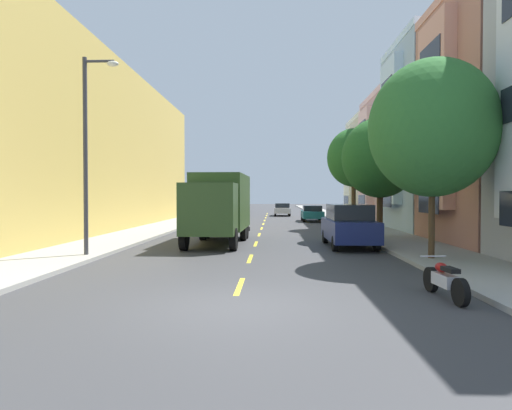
% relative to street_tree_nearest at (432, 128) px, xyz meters
% --- Properties ---
extents(ground_plane, '(160.00, 160.00, 0.00)m').
position_rel_street_tree_nearest_xyz_m(ground_plane, '(-6.40, 23.57, -4.68)').
color(ground_plane, '#38383A').
extents(sidewalk_left, '(3.20, 120.00, 0.14)m').
position_rel_street_tree_nearest_xyz_m(sidewalk_left, '(-13.50, 21.57, -4.61)').
color(sidewalk_left, '#99968E').
rests_on(sidewalk_left, ground_plane).
extents(sidewalk_right, '(3.20, 120.00, 0.14)m').
position_rel_street_tree_nearest_xyz_m(sidewalk_right, '(0.70, 21.57, -4.61)').
color(sidewalk_right, '#99968E').
rests_on(sidewalk_right, ground_plane).
extents(lane_centerline_dashes, '(0.14, 47.20, 0.01)m').
position_rel_street_tree_nearest_xyz_m(lane_centerline_dashes, '(-6.40, 18.07, -4.68)').
color(lane_centerline_dashes, yellow).
rests_on(lane_centerline_dashes, ground_plane).
extents(townhouse_third_powder_blue, '(10.98, 7.79, 12.32)m').
position_rel_street_tree_nearest_xyz_m(townhouse_third_powder_blue, '(7.38, 13.43, 1.28)').
color(townhouse_third_powder_blue, '#9EB7CC').
rests_on(townhouse_third_powder_blue, ground_plane).
extents(townhouse_fourth_rose, '(12.21, 7.79, 10.56)m').
position_rel_street_tree_nearest_xyz_m(townhouse_fourth_rose, '(7.99, 21.42, 0.40)').
color(townhouse_fourth_rose, '#CC9E9E').
rests_on(townhouse_fourth_rose, ground_plane).
extents(townhouse_fifth_cream, '(12.59, 7.79, 10.10)m').
position_rel_street_tree_nearest_xyz_m(townhouse_fifth_cream, '(8.19, 29.41, 0.17)').
color(townhouse_fifth_cream, beige).
rests_on(townhouse_fifth_cream, ground_plane).
extents(apartment_block_opposite, '(10.00, 36.00, 10.87)m').
position_rel_street_tree_nearest_xyz_m(apartment_block_opposite, '(-20.10, 13.57, 0.75)').
color(apartment_block_opposite, tan).
rests_on(apartment_block_opposite, ground_plane).
extents(street_tree_nearest, '(4.39, 4.39, 6.95)m').
position_rel_street_tree_nearest_xyz_m(street_tree_nearest, '(0.00, 0.00, 0.00)').
color(street_tree_nearest, '#47331E').
rests_on(street_tree_nearest, sidewalk_right).
extents(street_tree_second, '(3.96, 3.96, 6.26)m').
position_rel_street_tree_nearest_xyz_m(street_tree_second, '(0.00, 7.67, -0.39)').
color(street_tree_second, '#47331E').
rests_on(street_tree_second, sidewalk_right).
extents(street_tree_third, '(3.68, 3.68, 6.84)m').
position_rel_street_tree_nearest_xyz_m(street_tree_third, '(0.00, 15.34, 0.26)').
color(street_tree_third, '#47331E').
rests_on(street_tree_third, sidewalk_right).
extents(street_lamp, '(1.35, 0.28, 7.29)m').
position_rel_street_tree_nearest_xyz_m(street_lamp, '(-12.36, 0.43, -0.35)').
color(street_lamp, '#38383D').
rests_on(street_lamp, sidewalk_left).
extents(delivery_box_truck, '(2.61, 7.55, 3.38)m').
position_rel_street_tree_nearest_xyz_m(delivery_box_truck, '(-8.19, 5.96, -2.77)').
color(delivery_box_truck, '#2D471E').
rests_on(delivery_box_truck, ground_plane).
extents(parked_suv_navy, '(2.00, 4.82, 1.93)m').
position_rel_street_tree_nearest_xyz_m(parked_suv_navy, '(-2.13, 4.47, -3.70)').
color(parked_suv_navy, navy).
rests_on(parked_suv_navy, ground_plane).
extents(parked_pickup_charcoal, '(2.00, 5.30, 1.73)m').
position_rel_street_tree_nearest_xyz_m(parked_pickup_charcoal, '(-10.77, 45.29, -3.85)').
color(parked_pickup_charcoal, '#333338').
rests_on(parked_pickup_charcoal, ground_plane).
extents(parked_suv_white, '(2.02, 4.83, 1.93)m').
position_rel_street_tree_nearest_xyz_m(parked_suv_white, '(-10.70, 22.76, -3.70)').
color(parked_suv_white, silver).
rests_on(parked_suv_white, ground_plane).
extents(parked_suv_black, '(2.01, 4.82, 1.93)m').
position_rel_street_tree_nearest_xyz_m(parked_suv_black, '(-10.83, 33.65, -3.70)').
color(parked_suv_black, black).
rests_on(parked_suv_black, ground_plane).
extents(parked_sedan_teal, '(1.84, 4.52, 1.43)m').
position_rel_street_tree_nearest_xyz_m(parked_sedan_teal, '(-2.12, 24.21, -3.93)').
color(parked_sedan_teal, '#195B60').
rests_on(parked_sedan_teal, ground_plane).
extents(moving_silver_sedan, '(1.80, 4.50, 1.43)m').
position_rel_street_tree_nearest_xyz_m(moving_silver_sedan, '(-4.60, 34.95, -3.93)').
color(moving_silver_sedan, '#B2B5BA').
rests_on(moving_silver_sedan, ground_plane).
extents(parked_motorcycle, '(0.62, 2.05, 0.90)m').
position_rel_street_tree_nearest_xyz_m(parked_motorcycle, '(-1.65, -5.60, -4.27)').
color(parked_motorcycle, black).
rests_on(parked_motorcycle, ground_plane).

